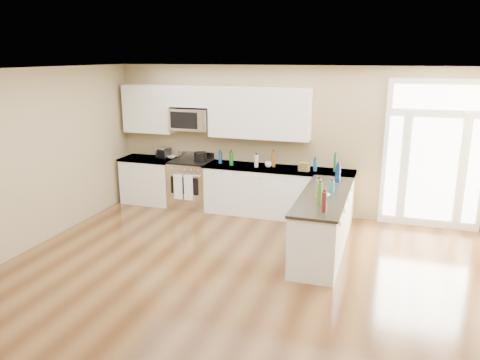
# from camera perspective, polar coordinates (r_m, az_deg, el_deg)

# --- Properties ---
(ground) EXTENTS (8.00, 8.00, 0.00)m
(ground) POSITION_cam_1_polar(r_m,az_deg,el_deg) (5.78, -3.06, -16.04)
(ground) COLOR #4F2E16
(room_shell) EXTENTS (8.00, 8.00, 8.00)m
(room_shell) POSITION_cam_1_polar(r_m,az_deg,el_deg) (5.12, -3.32, 0.58)
(room_shell) COLOR tan
(room_shell) RESTS_ON ground
(back_cabinet_left) EXTENTS (1.10, 0.66, 0.94)m
(back_cabinet_left) POSITION_cam_1_polar(r_m,az_deg,el_deg) (9.87, -10.96, -0.19)
(back_cabinet_left) COLOR white
(back_cabinet_left) RESTS_ON ground
(back_cabinet_right) EXTENTS (2.85, 0.66, 0.94)m
(back_cabinet_right) POSITION_cam_1_polar(r_m,az_deg,el_deg) (8.90, 4.54, -1.63)
(back_cabinet_right) COLOR white
(back_cabinet_right) RESTS_ON ground
(peninsula_cabinet) EXTENTS (0.69, 2.32, 0.94)m
(peninsula_cabinet) POSITION_cam_1_polar(r_m,az_deg,el_deg) (7.36, 10.06, -5.46)
(peninsula_cabinet) COLOR white
(peninsula_cabinet) RESTS_ON ground
(upper_cabinet_left) EXTENTS (1.04, 0.33, 0.95)m
(upper_cabinet_left) POSITION_cam_1_polar(r_m,az_deg,el_deg) (9.72, -11.03, 8.51)
(upper_cabinet_left) COLOR white
(upper_cabinet_left) RESTS_ON room_shell
(upper_cabinet_right) EXTENTS (1.94, 0.33, 0.95)m
(upper_cabinet_right) POSITION_cam_1_polar(r_m,az_deg,el_deg) (8.84, 2.33, 8.14)
(upper_cabinet_right) COLOR white
(upper_cabinet_right) RESTS_ON room_shell
(upper_cabinet_short) EXTENTS (0.82, 0.33, 0.40)m
(upper_cabinet_short) POSITION_cam_1_polar(r_m,az_deg,el_deg) (9.28, -6.01, 10.11)
(upper_cabinet_short) COLOR white
(upper_cabinet_short) RESTS_ON room_shell
(microwave) EXTENTS (0.78, 0.41, 0.42)m
(microwave) POSITION_cam_1_polar(r_m,az_deg,el_deg) (9.29, -6.03, 7.39)
(microwave) COLOR silver
(microwave) RESTS_ON room_shell
(entry_door) EXTENTS (1.70, 0.10, 2.60)m
(entry_door) POSITION_cam_1_polar(r_m,az_deg,el_deg) (8.76, 22.58, 2.80)
(entry_door) COLOR white
(entry_door) RESTS_ON ground
(kitchen_range) EXTENTS (0.79, 0.70, 1.08)m
(kitchen_range) POSITION_cam_1_polar(r_m,az_deg,el_deg) (9.44, -5.95, -0.43)
(kitchen_range) COLOR silver
(kitchen_range) RESTS_ON ground
(stockpot) EXTENTS (0.28, 0.28, 0.19)m
(stockpot) POSITION_cam_1_polar(r_m,az_deg,el_deg) (9.27, -4.86, 2.91)
(stockpot) COLOR black
(stockpot) RESTS_ON kitchen_range
(toaster_oven) EXTENTS (0.32, 0.29, 0.23)m
(toaster_oven) POSITION_cam_1_polar(r_m,az_deg,el_deg) (9.66, -9.32, 3.31)
(toaster_oven) COLOR silver
(toaster_oven) RESTS_ON back_cabinet_left
(cardboard_box) EXTENTS (0.20, 0.16, 0.15)m
(cardboard_box) POSITION_cam_1_polar(r_m,az_deg,el_deg) (8.56, 7.83, 1.61)
(cardboard_box) COLOR brown
(cardboard_box) RESTS_ON back_cabinet_right
(bowl_left) EXTENTS (0.21, 0.21, 0.04)m
(bowl_left) POSITION_cam_1_polar(r_m,az_deg,el_deg) (9.64, -8.36, 2.76)
(bowl_left) COLOR white
(bowl_left) RESTS_ON back_cabinet_left
(bowl_peninsula) EXTENTS (0.21, 0.21, 0.05)m
(bowl_peninsula) POSITION_cam_1_polar(r_m,az_deg,el_deg) (7.04, 10.21, -1.87)
(bowl_peninsula) COLOR white
(bowl_peninsula) RESTS_ON peninsula_cabinet
(cup_counter) EXTENTS (0.16, 0.16, 0.10)m
(cup_counter) POSITION_cam_1_polar(r_m,az_deg,el_deg) (8.80, 3.47, 1.90)
(cup_counter) COLOR white
(cup_counter) RESTS_ON back_cabinet_right
(counter_bottles) EXTENTS (2.41, 2.40, 0.32)m
(counter_bottles) POSITION_cam_1_polar(r_m,az_deg,el_deg) (7.98, 6.67, 1.08)
(counter_bottles) COLOR #19591E
(counter_bottles) RESTS_ON back_cabinet_right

